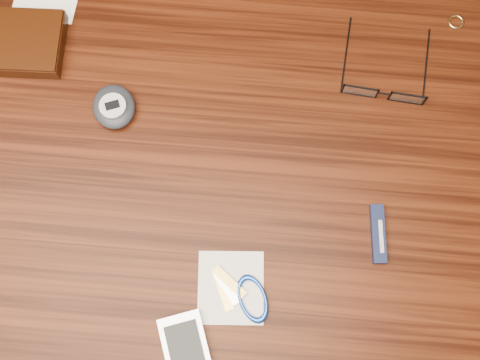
{
  "coord_description": "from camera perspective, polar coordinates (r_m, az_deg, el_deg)",
  "views": [
    {
      "loc": [
        0.08,
        -0.2,
        1.56
      ],
      "look_at": [
        0.06,
        0.02,
        0.76
      ],
      "focal_mm": 45.0,
      "sensor_mm": 36.0,
      "label": 1
    }
  ],
  "objects": [
    {
      "name": "desk",
      "position": [
        0.94,
        -3.71,
        -2.81
      ],
      "size": [
        1.0,
        0.7,
        0.75
      ],
      "color": "#361508",
      "rests_on": "ground"
    },
    {
      "name": "pda_phone",
      "position": [
        0.81,
        -5.02,
        -16.18
      ],
      "size": [
        0.09,
        0.12,
        0.02
      ],
      "color": "silver",
      "rests_on": "desk"
    },
    {
      "name": "ground",
      "position": [
        1.58,
        -2.23,
        -7.92
      ],
      "size": [
        3.8,
        3.8,
        0.0
      ],
      "primitive_type": "plane",
      "color": "#472814",
      "rests_on": "ground"
    },
    {
      "name": "eyeglasses",
      "position": [
        0.9,
        13.47,
        8.27
      ],
      "size": [
        0.13,
        0.13,
        0.03
      ],
      "color": "black",
      "rests_on": "desk"
    },
    {
      "name": "wallet_and_card",
      "position": [
        0.96,
        -20.06,
        12.22
      ],
      "size": [
        0.13,
        0.16,
        0.03
      ],
      "color": "black",
      "rests_on": "desk"
    },
    {
      "name": "notepad_keys",
      "position": [
        0.81,
        0.2,
        -10.71
      ],
      "size": [
        0.11,
        0.1,
        0.01
      ],
      "color": "silver",
      "rests_on": "desk"
    },
    {
      "name": "pocket_knife",
      "position": [
        0.84,
        12.97,
        -5.0
      ],
      "size": [
        0.02,
        0.08,
        0.01
      ],
      "color": "#0E1733",
      "rests_on": "desk"
    },
    {
      "name": "gold_ring",
      "position": [
        0.99,
        19.8,
        13.93
      ],
      "size": [
        0.02,
        0.02,
        0.0
      ],
      "primitive_type": "torus",
      "rotation": [
        0.0,
        0.0,
        -0.01
      ],
      "color": "#EBC776",
      "rests_on": "desk"
    },
    {
      "name": "pedometer",
      "position": [
        0.88,
        -11.88,
        6.82
      ],
      "size": [
        0.08,
        0.09,
        0.03
      ],
      "color": "#20232B",
      "rests_on": "desk"
    }
  ]
}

